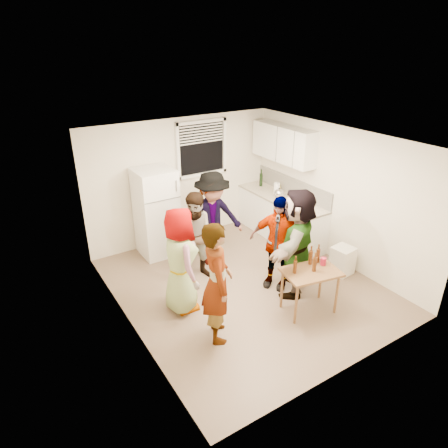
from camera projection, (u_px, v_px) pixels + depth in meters
room at (245, 286)px, 6.84m from camera, size 4.00×4.50×2.50m
window at (202, 149)px, 7.97m from camera, size 1.12×0.10×1.06m
refrigerator at (156, 213)px, 7.56m from camera, size 0.70×0.70×1.70m
counter_lower at (280, 218)px, 8.36m from camera, size 0.60×2.20×0.86m
countertop at (281, 198)px, 8.17m from camera, size 0.64×2.22×0.04m
backsplash at (293, 186)px, 8.22m from camera, size 0.03×2.20×0.36m
upper_cabinets at (283, 143)px, 7.94m from camera, size 0.34×1.60×0.70m
kettle at (279, 197)px, 8.16m from camera, size 0.28×0.25×0.21m
paper_towel at (276, 195)px, 8.26m from camera, size 0.12×0.12×0.26m
wine_bottle at (261, 186)px, 8.78m from camera, size 0.07×0.07×0.28m
beer_bottle_counter at (300, 209)px, 7.61m from camera, size 0.06×0.06×0.22m
blue_cup at (301, 213)px, 7.43m from camera, size 0.10×0.10×0.13m
picture_frame at (278, 186)px, 8.55m from camera, size 0.02×0.17×0.14m
trash_bin at (342, 260)px, 7.12m from camera, size 0.38×0.38×0.50m
serving_table at (307, 310)px, 6.23m from camera, size 0.92×0.70×0.70m
beer_bottle_table at (294, 273)px, 5.89m from camera, size 0.05×0.05×0.21m
red_cup at (323, 265)px, 6.10m from camera, size 0.09×0.09×0.12m
guest_grey at (183, 307)px, 6.30m from camera, size 1.74×0.96×0.53m
guest_stripe at (217, 335)px, 5.70m from camera, size 1.87×1.27×0.42m
guest_back_left at (200, 276)px, 7.10m from camera, size 1.41×1.76×0.60m
guest_back_right at (213, 261)px, 7.58m from camera, size 1.42×1.93×0.66m
guest_black at (275, 284)px, 6.87m from camera, size 1.88×1.68×0.40m
guest_orange at (293, 289)px, 6.73m from camera, size 2.43×2.45×0.53m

